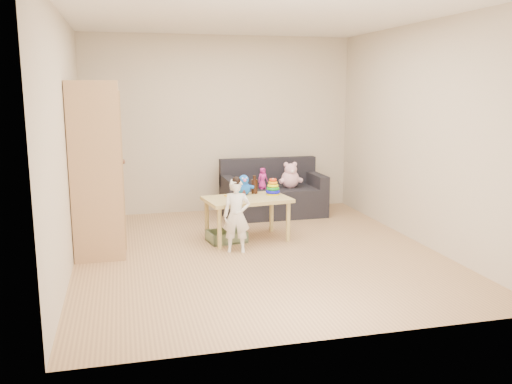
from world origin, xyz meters
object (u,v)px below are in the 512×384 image
object	(u,v)px
sofa	(273,202)
toddler	(237,217)
play_table	(247,219)
wardrobe	(98,167)

from	to	relation	value
sofa	toddler	bearing A→B (deg)	-119.46
play_table	wardrobe	bearing A→B (deg)	178.51
sofa	play_table	size ratio (longest dim) A/B	1.46
sofa	play_table	bearing A→B (deg)	-120.37
wardrobe	sofa	world-z (taller)	wardrobe
play_table	toddler	distance (m)	0.53
wardrobe	sofa	xyz separation A→B (m)	(2.39, 1.12, -0.75)
wardrobe	play_table	bearing A→B (deg)	-1.49
wardrobe	play_table	xyz separation A→B (m)	(1.73, -0.04, -0.70)
sofa	play_table	world-z (taller)	play_table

